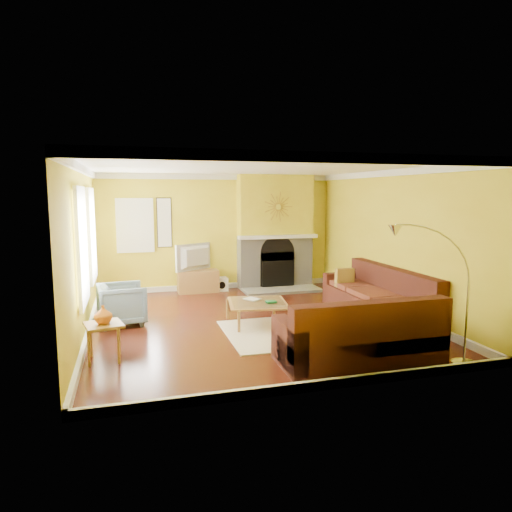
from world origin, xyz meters
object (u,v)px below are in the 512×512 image
object	(u,v)px
armchair	(122,304)
sectional_sofa	(337,303)
coffee_table	(258,313)
media_console	(198,281)
side_table	(104,342)
arc_lamp	(434,299)

from	to	relation	value
armchair	sectional_sofa	bearing A→B (deg)	-116.79
coffee_table	media_console	bearing A→B (deg)	102.30
armchair	side_table	world-z (taller)	armchair
coffee_table	side_table	size ratio (longest dim) A/B	1.91
sectional_sofa	armchair	distance (m)	3.69
media_console	side_table	size ratio (longest dim) A/B	1.79
sectional_sofa	armchair	size ratio (longest dim) A/B	4.80
coffee_table	media_console	distance (m)	2.91
media_console	arc_lamp	distance (m)	5.95
coffee_table	side_table	bearing A→B (deg)	-155.15
coffee_table	arc_lamp	xyz separation A→B (m)	(1.56, -2.65, 0.74)
coffee_table	armchair	distance (m)	2.36
media_console	arc_lamp	bearing A→B (deg)	-68.34
coffee_table	sectional_sofa	bearing A→B (deg)	-28.68
media_console	armchair	world-z (taller)	armchair
armchair	side_table	size ratio (longest dim) A/B	1.52
sectional_sofa	arc_lamp	size ratio (longest dim) A/B	2.02
sectional_sofa	media_console	size ratio (longest dim) A/B	4.08
arc_lamp	side_table	bearing A→B (deg)	159.76
side_table	arc_lamp	world-z (taller)	arc_lamp
side_table	media_console	bearing A→B (deg)	64.93
sectional_sofa	coffee_table	bearing A→B (deg)	151.32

